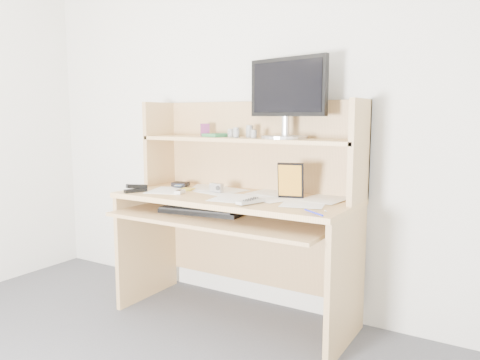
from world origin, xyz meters
The scene contains 19 objects.
back_wall centered at (0.00, 1.80, 1.25)m, with size 3.60×0.04×2.50m, color silver.
desk centered at (0.00, 1.56, 0.69)m, with size 1.40×0.70×1.30m.
paper_clutter centered at (0.00, 1.48, 0.75)m, with size 1.32×0.54×0.01m, color white.
keyboard centered at (-0.15, 1.36, 0.67)m, with size 0.51×0.24×0.03m.
tv_remote centered at (0.21, 1.30, 0.76)m, with size 0.05×0.17×0.02m, color #ABACA6.
flip_phone centered at (-0.31, 1.37, 0.77)m, with size 0.04×0.08×0.02m, color silver.
stapler centered at (-0.58, 1.27, 0.78)m, with size 0.04×0.14×0.04m, color black.
wallet centered at (-0.48, 1.58, 0.77)m, with size 0.10×0.08×0.03m, color black.
sticky_note_pad centered at (-0.36, 1.50, 0.76)m, with size 0.08×0.08×0.01m, color yellow.
digital_camera centered at (-0.15, 1.52, 0.78)m, with size 0.08×0.03×0.05m, color #AFB0B2.
game_case centered at (0.33, 1.54, 0.86)m, with size 0.14×0.02×0.20m, color black.
blue_pen centered at (0.60, 1.22, 0.76)m, with size 0.01×0.01×0.15m, color #1920BD.
card_box centered at (-0.33, 1.66, 1.12)m, with size 0.06×0.02×0.08m, color maroon.
shelf_book centered at (-0.22, 1.67, 1.09)m, with size 0.14×0.19×0.02m, color #2E7339.
chip_stack_a centered at (0.06, 1.60, 1.11)m, with size 0.04×0.04×0.05m, color black.
chip_stack_b centered at (-0.05, 1.59, 1.11)m, with size 0.04×0.04×0.06m, color white.
chip_stack_c centered at (-0.12, 1.63, 1.11)m, with size 0.04×0.04×0.05m, color black.
chip_stack_d centered at (0.00, 1.66, 1.12)m, with size 0.04×0.04×0.07m, color silver.
monitor centered at (0.25, 1.66, 1.33)m, with size 0.53×0.27×0.46m.
Camera 1 is at (1.42, -0.79, 1.21)m, focal length 35.00 mm.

